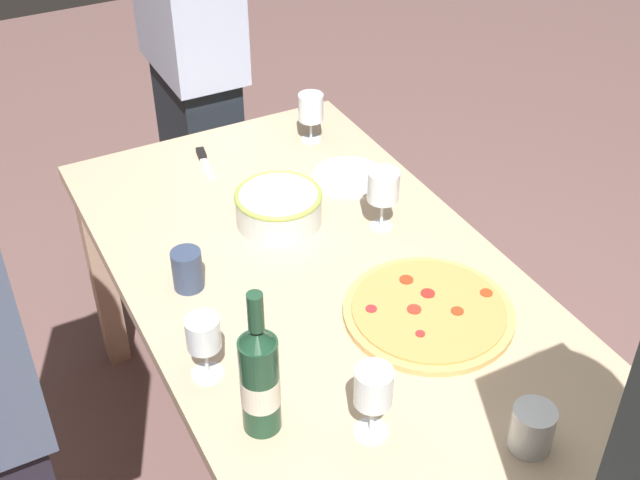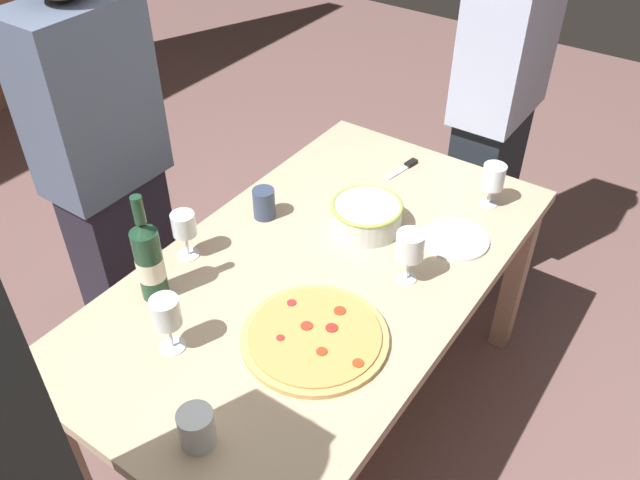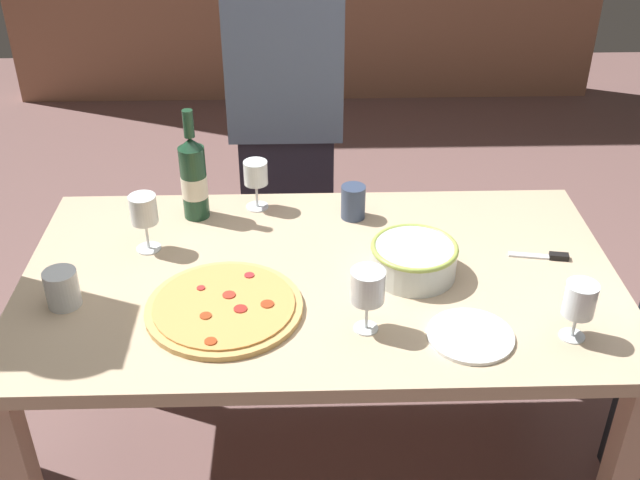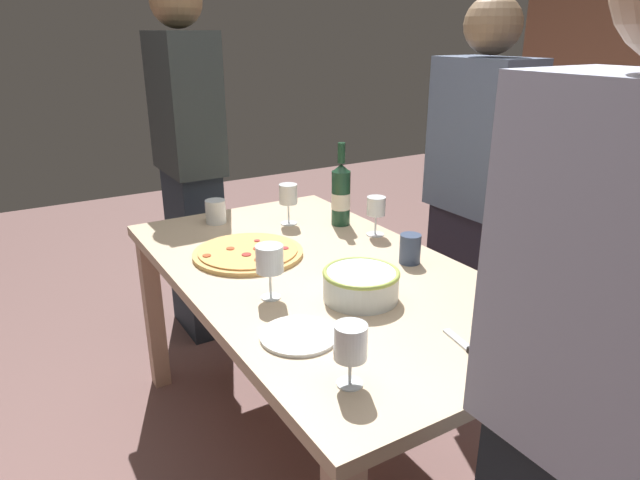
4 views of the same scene
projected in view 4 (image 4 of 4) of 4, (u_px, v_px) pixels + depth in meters
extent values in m
plane|color=#785653|center=(320.00, 448.00, 2.16)|extent=(8.00, 8.00, 0.00)
cube|color=#C8AD8B|center=(320.00, 275.00, 1.91)|extent=(1.60, 0.90, 0.04)
cube|color=tan|center=(154.00, 313.00, 2.44)|extent=(0.07, 0.07, 0.71)
cube|color=tan|center=(310.00, 275.00, 2.83)|extent=(0.07, 0.07, 0.71)
cube|color=tan|center=(569.00, 454.00, 1.63)|extent=(0.07, 0.07, 0.71)
cylinder|color=tan|center=(248.00, 253.00, 2.02)|extent=(0.40, 0.40, 0.02)
cylinder|color=#E49D51|center=(248.00, 250.00, 2.02)|extent=(0.36, 0.36, 0.01)
cylinder|color=#A32921|center=(246.00, 255.00, 1.97)|extent=(0.03, 0.03, 0.00)
cylinder|color=#9E391A|center=(259.00, 260.00, 1.92)|extent=(0.03, 0.03, 0.00)
cylinder|color=#AC2A2E|center=(285.00, 248.00, 2.03)|extent=(0.03, 0.03, 0.00)
cylinder|color=#B33424|center=(258.00, 249.00, 2.02)|extent=(0.03, 0.03, 0.00)
cylinder|color=#B12C2A|center=(257.00, 241.00, 2.10)|extent=(0.02, 0.02, 0.00)
cylinder|color=#AE3E19|center=(207.00, 256.00, 1.96)|extent=(0.03, 0.03, 0.00)
cylinder|color=#9E3D1B|center=(230.00, 249.00, 2.02)|extent=(0.03, 0.03, 0.00)
cylinder|color=silver|center=(361.00, 285.00, 1.68)|extent=(0.23, 0.23, 0.09)
torus|color=#A3BA50|center=(361.00, 273.00, 1.67)|extent=(0.23, 0.23, 0.01)
cylinder|color=#1C412A|center=(341.00, 198.00, 2.31)|extent=(0.08, 0.08, 0.23)
cone|color=#1C412A|center=(341.00, 168.00, 2.26)|extent=(0.08, 0.08, 0.03)
cylinder|color=#1C412A|center=(341.00, 153.00, 2.24)|extent=(0.03, 0.03, 0.08)
cylinder|color=silver|center=(341.00, 201.00, 2.31)|extent=(0.08, 0.08, 0.07)
cylinder|color=white|center=(289.00, 223.00, 2.35)|extent=(0.07, 0.07, 0.00)
cylinder|color=white|center=(289.00, 213.00, 2.34)|extent=(0.01, 0.01, 0.08)
cylinder|color=white|center=(288.00, 194.00, 2.31)|extent=(0.08, 0.08, 0.08)
cylinder|color=maroon|center=(288.00, 198.00, 2.31)|extent=(0.06, 0.06, 0.04)
cylinder|color=white|center=(271.00, 297.00, 1.70)|extent=(0.06, 0.06, 0.00)
cylinder|color=white|center=(270.00, 284.00, 1.69)|extent=(0.01, 0.01, 0.08)
cylinder|color=white|center=(270.00, 259.00, 1.66)|extent=(0.08, 0.08, 0.08)
cylinder|color=white|center=(375.00, 234.00, 2.22)|extent=(0.07, 0.07, 0.00)
cylinder|color=white|center=(375.00, 224.00, 2.21)|extent=(0.01, 0.01, 0.08)
cylinder|color=white|center=(376.00, 206.00, 2.18)|extent=(0.07, 0.07, 0.07)
cylinder|color=maroon|center=(376.00, 211.00, 2.19)|extent=(0.06, 0.06, 0.03)
cylinder|color=white|center=(350.00, 383.00, 1.29)|extent=(0.06, 0.06, 0.00)
cylinder|color=white|center=(350.00, 370.00, 1.27)|extent=(0.01, 0.01, 0.07)
cylinder|color=white|center=(351.00, 342.00, 1.25)|extent=(0.08, 0.08, 0.08)
cylinder|color=maroon|center=(350.00, 354.00, 1.26)|extent=(0.07, 0.07, 0.02)
cylinder|color=#35435F|center=(410.00, 249.00, 1.94)|extent=(0.07, 0.07, 0.10)
cylinder|color=white|center=(216.00, 211.00, 2.35)|extent=(0.08, 0.08, 0.10)
cylinder|color=white|center=(299.00, 335.00, 1.48)|extent=(0.21, 0.21, 0.01)
cube|color=silver|center=(459.00, 340.00, 1.46)|extent=(0.12, 0.04, 0.01)
cube|color=black|center=(477.00, 354.00, 1.39)|extent=(0.06, 0.03, 0.02)
cube|color=#27232F|center=(466.00, 296.00, 2.50)|extent=(0.33, 0.20, 0.81)
cube|color=slate|center=(482.00, 136.00, 2.25)|extent=(0.39, 0.24, 0.61)
sphere|color=#866A4E|center=(493.00, 25.00, 2.10)|extent=(0.22, 0.22, 0.22)
cube|color=#B0BAD9|center=(640.00, 288.00, 0.85)|extent=(0.43, 0.24, 0.62)
cube|color=#202B36|center=(197.00, 252.00, 2.91)|extent=(0.36, 0.20, 0.86)
cube|color=#2B3334|center=(184.00, 103.00, 2.65)|extent=(0.43, 0.24, 0.65)
sphere|color=olive|center=(176.00, 1.00, 2.49)|extent=(0.23, 0.23, 0.23)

